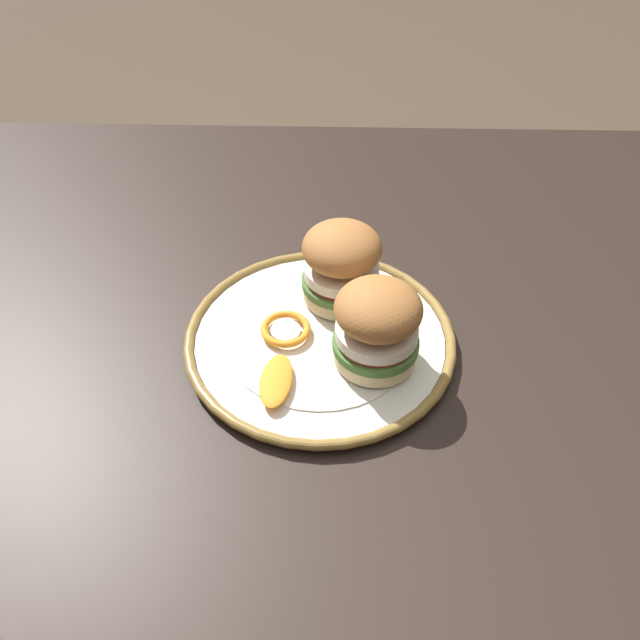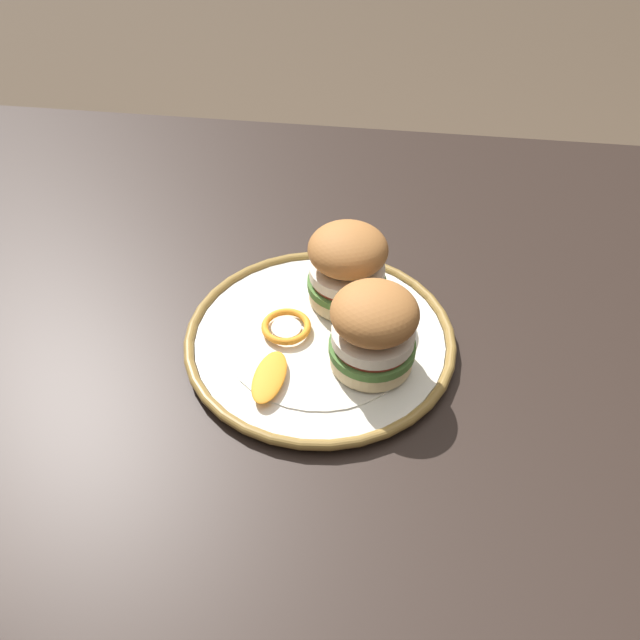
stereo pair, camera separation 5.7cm
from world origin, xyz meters
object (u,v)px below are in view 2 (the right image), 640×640
at_px(dinner_plate, 320,339).
at_px(sandwich_half_right, 373,329).
at_px(dining_table, 264,376).
at_px(sandwich_half_left, 347,265).

height_order(dinner_plate, sandwich_half_right, sandwich_half_right).
bearing_deg(sandwich_half_right, dining_table, -19.31).
relative_size(dining_table, dinner_plate, 4.50).
bearing_deg(sandwich_half_left, sandwich_half_right, 110.44).
bearing_deg(sandwich_half_right, sandwich_half_left, -69.56).
xyz_separation_m(dinner_plate, sandwich_half_right, (-0.06, 0.04, 0.06)).
xyz_separation_m(dining_table, sandwich_half_left, (-0.10, -0.05, 0.15)).
distance_m(dining_table, dinner_plate, 0.12).
xyz_separation_m(sandwich_half_left, sandwich_half_right, (-0.04, 0.10, 0.00)).
relative_size(dinner_plate, sandwich_half_left, 2.63).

